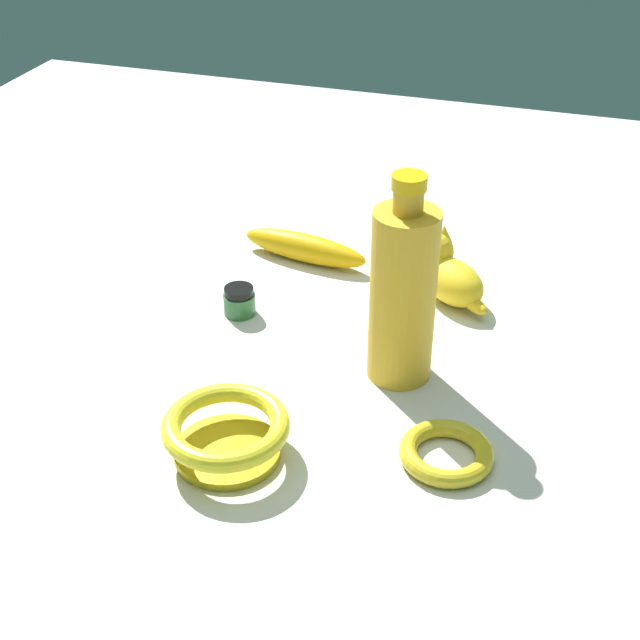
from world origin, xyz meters
The scene contains 7 objects.
ground centered at (0.00, 0.00, 0.00)m, with size 2.00×2.00×0.00m, color silver.
nail_polish_jar centered at (-0.08, -0.14, 0.02)m, with size 0.04×0.04×0.04m.
cat_figurine centered at (-0.21, 0.12, 0.04)m, with size 0.12×0.12×0.09m.
bangle centered at (0.13, 0.19, 0.01)m, with size 0.10×0.10×0.02m, color gold.
bowl centered at (0.20, -0.04, 0.03)m, with size 0.14×0.14×0.05m.
banana centered at (-0.24, -0.10, 0.02)m, with size 0.20×0.04×0.04m, color #F1AE0D.
bottle_tall centered at (-0.01, 0.10, 0.12)m, with size 0.08×0.08×0.26m.
Camera 1 is at (0.88, 0.28, 0.66)m, focal length 50.77 mm.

